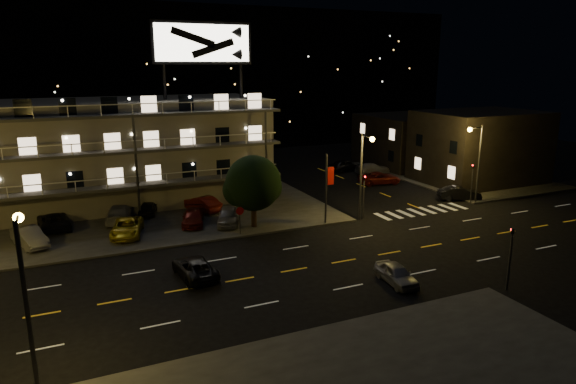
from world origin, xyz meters
name	(u,v)px	position (x,y,z in m)	size (l,w,h in m)	color
ground	(319,265)	(0.00, 0.00, 0.00)	(140.00, 140.00, 0.00)	black
curb_nw	(91,214)	(-14.00, 20.00, 0.07)	(44.00, 24.00, 0.15)	#32312F
curb_ne	(453,174)	(30.00, 20.00, 0.07)	(16.00, 24.00, 0.15)	#32312F
motel	(126,151)	(-9.94, 23.88, 5.34)	(28.00, 13.80, 18.10)	gray
side_bldg_front	(479,147)	(29.99, 16.00, 4.25)	(14.06, 10.00, 8.50)	black
side_bldg_back	(416,140)	(29.99, 28.00, 3.50)	(14.06, 12.00, 7.00)	black
hill_backdrop	(114,77)	(-5.94, 68.78, 11.55)	(120.00, 25.00, 24.00)	black
streetlight_nc	(363,168)	(8.50, 7.94, 4.96)	(0.44, 1.92, 8.00)	#2D2D30
streetlight_ne	(477,156)	(22.14, 8.30, 4.96)	(1.92, 0.44, 8.00)	#2D2D30
streetlight_s	(25,289)	(-18.00, -7.94, 4.96)	(0.44, 1.92, 8.00)	#2D2D30
signal_nw	(364,192)	(9.00, 8.50, 2.57)	(0.20, 0.27, 4.60)	#2D2D30
signal_sw	(511,252)	(9.00, -8.50, 2.57)	(0.20, 0.27, 4.60)	#2D2D30
signal_ne	(472,179)	(22.00, 8.50, 2.57)	(0.27, 0.20, 4.60)	#2D2D30
banner_north	(327,187)	(5.09, 8.40, 3.43)	(0.83, 0.16, 6.40)	#2D2D30
stop_sign	(240,216)	(-3.00, 8.57, 1.71)	(0.91, 0.11, 2.61)	#2D2D30
tree	(253,185)	(-1.29, 10.00, 3.90)	(5.01, 4.82, 6.30)	black
lot_car_1	(29,237)	(-18.95, 12.52, 0.88)	(1.56, 4.46, 1.47)	gray
lot_car_2	(127,228)	(-11.69, 11.99, 0.84)	(2.28, 4.95, 1.38)	gold
lot_car_3	(193,217)	(-5.95, 12.80, 0.80)	(1.81, 4.45, 1.29)	#62150E
lot_car_4	(228,216)	(-3.10, 11.56, 0.90)	(1.77, 4.39, 1.50)	gray
lot_car_6	(53,221)	(-17.23, 16.42, 0.86)	(2.34, 5.08, 1.41)	black
lot_car_7	(120,213)	(-11.76, 16.33, 0.92)	(2.15, 5.28, 1.53)	gray
lot_car_8	(148,208)	(-9.05, 17.50, 0.79)	(1.51, 3.76, 1.28)	black
lot_car_9	(202,204)	(-4.12, 16.55, 0.89)	(1.57, 4.49, 1.48)	#62150E
side_car_0	(459,193)	(21.86, 10.02, 0.72)	(1.53, 4.38, 1.44)	black
side_car_1	(380,178)	(18.45, 19.75, 0.71)	(2.35, 5.10, 1.42)	#62150E
side_car_2	(373,168)	(20.93, 25.05, 0.68)	(1.91, 4.69, 1.36)	gray
side_car_3	(345,165)	(18.52, 28.12, 0.77)	(1.81, 4.49, 1.53)	black
road_car_east	(396,274)	(3.19, -4.74, 0.64)	(1.52, 3.78, 1.29)	gray
road_car_west	(195,267)	(-8.60, 1.73, 0.65)	(2.17, 4.70, 1.31)	black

